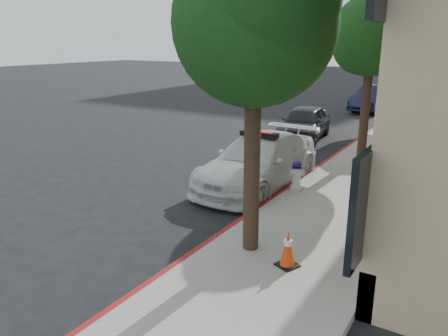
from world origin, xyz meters
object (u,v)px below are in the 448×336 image
(police_car, at_px, (259,161))
(fire_hydrant, at_px, (296,176))
(parked_car_mid, at_px, (304,123))
(traffic_cone, at_px, (288,249))
(parked_car_far, at_px, (374,98))

(police_car, distance_m, fire_hydrant, 1.29)
(parked_car_mid, xyz_separation_m, fire_hydrant, (2.42, -6.66, -0.15))
(police_car, height_order, parked_car_mid, police_car)
(police_car, distance_m, traffic_cone, 4.92)
(police_car, distance_m, parked_car_far, 15.75)
(parked_car_mid, bearing_deg, parked_car_far, 78.58)
(police_car, relative_size, parked_car_far, 1.13)
(parked_car_mid, xyz_separation_m, traffic_cone, (3.87, -10.53, -0.21))
(parked_car_mid, distance_m, parked_car_far, 9.34)
(police_car, xyz_separation_m, parked_car_mid, (-1.17, 6.42, -0.03))
(police_car, relative_size, parked_car_mid, 1.23)
(police_car, xyz_separation_m, fire_hydrant, (1.25, -0.24, -0.18))
(police_car, xyz_separation_m, traffic_cone, (2.69, -4.11, -0.24))
(traffic_cone, bearing_deg, fire_hydrant, 110.48)
(police_car, bearing_deg, fire_hydrant, -9.59)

